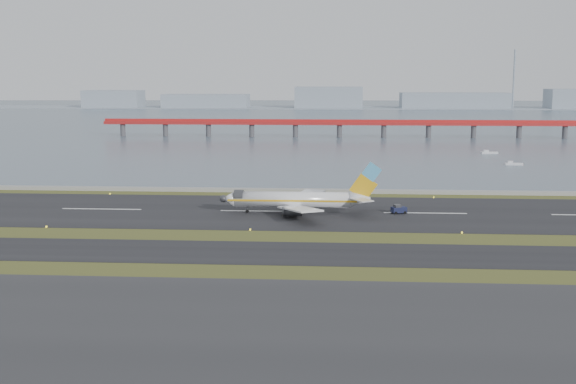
{
  "coord_description": "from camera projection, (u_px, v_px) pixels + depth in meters",
  "views": [
    {
      "loc": [
        18.25,
        -143.48,
        32.86
      ],
      "look_at": [
        7.19,
        22.0,
        6.2
      ],
      "focal_mm": 45.0,
      "sensor_mm": 36.0,
      "label": 1
    }
  ],
  "objects": [
    {
      "name": "seawall",
      "position": [
        272.0,
        190.0,
        206.79
      ],
      "size": [
        1000.0,
        2.5,
        1.0
      ],
      "primitive_type": "cube",
      "color": "gray",
      "rests_on": "ground"
    },
    {
      "name": "pushback_tug",
      "position": [
        399.0,
        209.0,
        174.11
      ],
      "size": [
        3.98,
        3.04,
        2.25
      ],
      "rotation": [
        0.0,
        0.0,
        0.34
      ],
      "color": "#141939",
      "rests_on": "ground"
    },
    {
      "name": "taxiway_strip",
      "position": [
        238.0,
        252.0,
        135.93
      ],
      "size": [
        1000.0,
        18.0,
        0.1
      ],
      "primitive_type": "cube",
      "color": "black",
      "rests_on": "ground"
    },
    {
      "name": "apron_strip",
      "position": [
        193.0,
        332.0,
        93.57
      ],
      "size": [
        1000.0,
        50.0,
        0.1
      ],
      "primitive_type": "cube",
      "color": "#29292B",
      "rests_on": "ground"
    },
    {
      "name": "runway_strip",
      "position": [
        261.0,
        211.0,
        177.31
      ],
      "size": [
        1000.0,
        45.0,
        0.1
      ],
      "primitive_type": "cube",
      "color": "black",
      "rests_on": "ground"
    },
    {
      "name": "far_shoreline",
      "position": [
        332.0,
        102.0,
        756.68
      ],
      "size": [
        1400.0,
        80.0,
        60.5
      ],
      "color": "#8C99A6",
      "rests_on": "ground"
    },
    {
      "name": "red_pier",
      "position": [
        339.0,
        124.0,
        391.57
      ],
      "size": [
        260.0,
        5.0,
        10.2
      ],
      "color": "red",
      "rests_on": "ground"
    },
    {
      "name": "airliner",
      "position": [
        299.0,
        200.0,
        173.63
      ],
      "size": [
        38.52,
        32.89,
        12.8
      ],
      "color": "white",
      "rests_on": "ground"
    },
    {
      "name": "workboat_near",
      "position": [
        513.0,
        164.0,
        269.63
      ],
      "size": [
        6.54,
        2.55,
        1.55
      ],
      "rotation": [
        0.0,
        0.0,
        -0.09
      ],
      "color": "white",
      "rests_on": "ground"
    },
    {
      "name": "bay_water",
      "position": [
        314.0,
        116.0,
        600.92
      ],
      "size": [
        1400.0,
        800.0,
        1.3
      ],
      "primitive_type": "cube",
      "color": "#485866",
      "rests_on": "ground"
    },
    {
      "name": "ground",
      "position": [
        246.0,
        238.0,
        147.76
      ],
      "size": [
        1000.0,
        1000.0,
        0.0
      ],
      "primitive_type": "plane",
      "color": "#384418",
      "rests_on": "ground"
    },
    {
      "name": "workboat_far",
      "position": [
        489.0,
        153.0,
        309.12
      ],
      "size": [
        6.88,
        2.34,
        1.66
      ],
      "rotation": [
        0.0,
        0.0,
        0.03
      ],
      "color": "white",
      "rests_on": "ground"
    }
  ]
}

